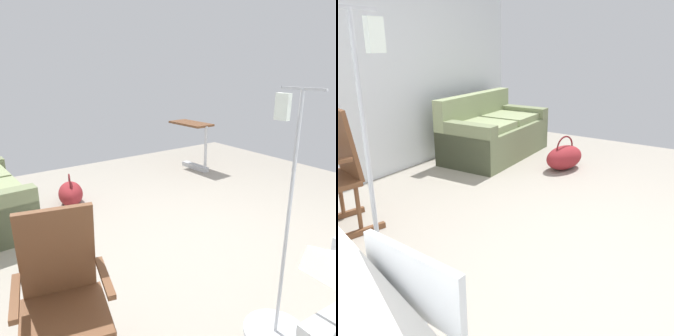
{
  "view_description": "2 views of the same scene",
  "coord_description": "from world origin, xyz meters",
  "views": [
    {
      "loc": [
        -2.46,
        2.27,
        1.79
      ],
      "look_at": [
        0.17,
        0.37,
        0.81
      ],
      "focal_mm": 35.49,
      "sensor_mm": 36.0,
      "label": 1
    },
    {
      "loc": [
        -2.46,
        -0.94,
        1.54
      ],
      "look_at": [
        -0.19,
        0.52,
        0.62
      ],
      "focal_mm": 40.01,
      "sensor_mm": 36.0,
      "label": 2
    }
  ],
  "objects": [
    {
      "name": "duffel_bag",
      "position": [
        1.73,
        0.88,
        0.15
      ],
      "size": [
        0.63,
        0.47,
        0.43
      ],
      "color": "maroon",
      "rests_on": "ground"
    },
    {
      "name": "ground_plane",
      "position": [
        0.0,
        0.0,
        0.0
      ],
      "size": [
        6.91,
        6.91,
        0.0
      ],
      "primitive_type": "plane",
      "color": "gray"
    },
    {
      "name": "iv_pole",
      "position": [
        -1.36,
        0.55,
        0.25
      ],
      "size": [
        0.44,
        0.44,
        1.69
      ],
      "color": "#B2B5BA",
      "rests_on": "ground"
    },
    {
      "name": "couch",
      "position": [
        1.74,
        1.96,
        0.31
      ],
      "size": [
        1.63,
        0.91,
        0.85
      ],
      "color": "#737D57",
      "rests_on": "ground"
    },
    {
      "name": "back_wall",
      "position": [
        0.0,
        2.62,
        1.35
      ],
      "size": [
        5.72,
        0.1,
        2.7
      ],
      "primitive_type": "cube",
      "color": "silver",
      "rests_on": "ground"
    }
  ]
}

